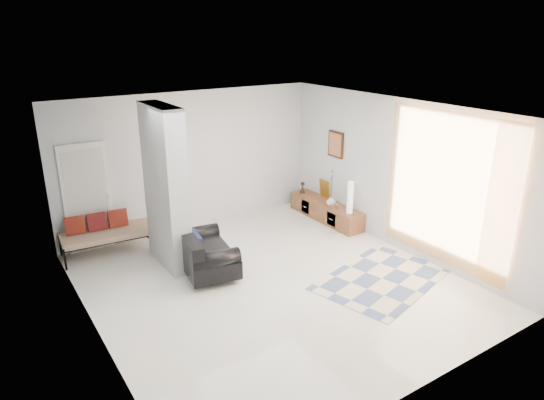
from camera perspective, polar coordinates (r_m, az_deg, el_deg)
floor at (r=8.07m, az=0.01°, el=-9.73°), size 6.00×6.00×0.00m
ceiling at (r=7.13m, az=0.02°, el=10.31°), size 6.00×6.00×0.00m
wall_back at (r=10.01m, az=-9.51°, el=4.56°), size 6.00×0.00×6.00m
wall_front at (r=5.45m, az=17.88°, el=-9.31°), size 6.00×0.00×6.00m
wall_left at (r=6.50m, az=-20.75°, el=-4.85°), size 0.00×6.00×6.00m
wall_right at (r=9.21m, az=14.47°, el=2.88°), size 0.00×6.00×6.00m
partition_column at (r=8.37m, az=-12.40°, el=1.38°), size 0.35×1.20×2.80m
hallway_door at (r=9.47m, az=-20.90°, el=0.24°), size 0.85×0.06×2.04m
curtain at (r=8.45m, az=19.83°, el=1.18°), size 0.00×2.55×2.55m
wall_art at (r=10.30m, az=7.52°, el=6.51°), size 0.04×0.45×0.55m
media_console at (r=10.59m, az=6.34°, el=-1.24°), size 0.45×2.02×0.80m
loveseat at (r=8.31m, az=-8.13°, el=-6.17°), size 1.02×1.50×0.76m
daybed at (r=9.41m, az=-18.97°, el=-3.56°), size 1.68×0.81×0.77m
area_rug at (r=8.38m, az=12.80°, el=-9.02°), size 2.55×2.01×0.01m
cylinder_lamp at (r=9.86m, az=9.18°, el=0.29°), size 0.12×0.12×0.66m
bronze_figurine at (r=11.04m, az=3.60°, el=1.49°), size 0.13×0.13×0.25m
vase at (r=10.31m, az=6.95°, el=-0.10°), size 0.22×0.22×0.21m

